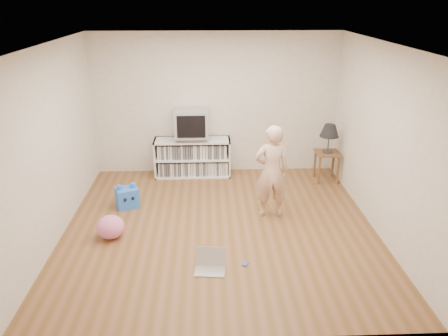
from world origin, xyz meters
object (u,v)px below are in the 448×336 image
media_unit (193,157)px  side_table (327,159)px  crt_tv (192,123)px  plush_pink (111,227)px  dvd_deck (192,138)px  laptop (210,264)px  table_lamp (330,131)px  plush_blue (127,197)px  person (272,172)px

media_unit → side_table: media_unit is taller
crt_tv → plush_pink: (-1.09, -2.25, -0.86)m
dvd_deck → laptop: bearing=-84.5°
crt_tv → table_lamp: crt_tv is taller
crt_tv → table_lamp: size_ratio=1.17×
media_unit → side_table: size_ratio=2.55×
media_unit → plush_blue: size_ratio=3.39×
media_unit → dvd_deck: 0.39m
dvd_deck → crt_tv: crt_tv is taller
dvd_deck → person: bearing=-53.4°
media_unit → plush_pink: media_unit is taller
crt_tv → person: (1.23, -1.66, -0.30)m
person → plush_pink: (-2.32, -0.59, -0.56)m
media_unit → table_lamp: bearing=-9.0°
dvd_deck → table_lamp: table_lamp is taller
table_lamp → plush_blue: bearing=-164.9°
side_table → media_unit: bearing=171.0°
laptop → plush_pink: plush_pink is taller
media_unit → person: size_ratio=0.97×
laptop → person: bearing=62.0°
dvd_deck → person: person is taller
person → plush_blue: (-2.25, 0.36, -0.56)m
plush_pink → crt_tv: bearing=64.2°
side_table → plush_pink: size_ratio=1.42×
plush_pink → table_lamp: bearing=28.1°
person → laptop: bearing=53.2°
media_unit → dvd_deck: (0.00, -0.02, 0.39)m
laptop → plush_blue: bearing=132.4°
media_unit → person: (1.23, -1.68, 0.37)m
side_table → table_lamp: bearing=0.0°
plush_blue → table_lamp: bearing=-6.8°
side_table → person: person is taller
media_unit → plush_blue: (-1.01, -1.31, -0.18)m
side_table → table_lamp: size_ratio=1.07×
side_table → person: 1.79m
person → side_table: bearing=-135.8°
dvd_deck → crt_tv: bearing=-90.0°
side_table → dvd_deck: bearing=171.4°
dvd_deck → side_table: size_ratio=0.82×
table_lamp → person: (-1.20, -1.29, -0.22)m
plush_blue → plush_pink: (-0.08, -0.95, -0.00)m
dvd_deck → plush_blue: bearing=-127.9°
side_table → person: bearing=-132.9°
dvd_deck → person: (1.23, -1.66, -0.01)m
table_lamp → plush_blue: 3.65m
crt_tv → side_table: (2.44, -0.37, -0.60)m
laptop → plush_pink: 1.61m
person → plush_pink: size_ratio=3.74×
table_lamp → side_table: bearing=0.0°
media_unit → plush_pink: size_ratio=3.63×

